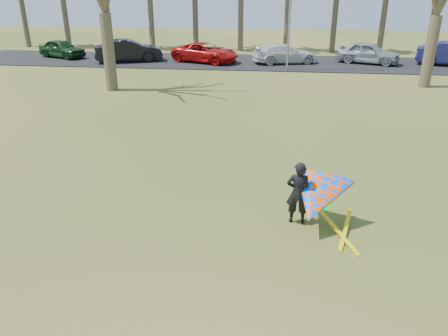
# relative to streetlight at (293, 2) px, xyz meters

# --- Properties ---
(ground) EXTENTS (100.00, 100.00, 0.00)m
(ground) POSITION_rel_streetlight_xyz_m (-2.16, -22.00, -4.46)
(ground) COLOR #294F11
(ground) RESTS_ON ground
(parking_strip) EXTENTS (46.00, 7.00, 0.06)m
(parking_strip) POSITION_rel_streetlight_xyz_m (-2.16, 3.00, -4.43)
(parking_strip) COLOR black
(parking_strip) RESTS_ON ground
(streetlight) EXTENTS (2.28, 0.18, 8.00)m
(streetlight) POSITION_rel_streetlight_xyz_m (0.00, 0.00, 0.00)
(streetlight) COLOR gray
(streetlight) RESTS_ON ground
(car_0) EXTENTS (4.41, 3.18, 1.39)m
(car_0) POSITION_rel_streetlight_xyz_m (-18.00, 3.18, -3.71)
(car_0) COLOR #173918
(car_0) RESTS_ON parking_strip
(car_1) EXTENTS (5.27, 3.38, 1.64)m
(car_1) POSITION_rel_streetlight_xyz_m (-12.10, 2.00, -3.58)
(car_1) COLOR black
(car_1) RESTS_ON parking_strip
(car_2) EXTENTS (5.59, 3.98, 1.41)m
(car_2) POSITION_rel_streetlight_xyz_m (-6.27, 2.44, -3.70)
(car_2) COLOR #B60E0E
(car_2) RESTS_ON parking_strip
(car_3) EXTENTS (5.13, 3.22, 1.39)m
(car_3) POSITION_rel_streetlight_xyz_m (-0.30, 2.69, -3.71)
(car_3) COLOR silver
(car_3) RESTS_ON parking_strip
(car_4) EXTENTS (4.89, 3.34, 1.55)m
(car_4) POSITION_rel_streetlight_xyz_m (5.85, 3.32, -3.63)
(car_4) COLOR #8F959B
(car_4) RESTS_ON parking_strip
(kite_flyer) EXTENTS (2.13, 2.39, 2.02)m
(kite_flyer) POSITION_rel_streetlight_xyz_m (0.23, -20.98, -3.62)
(kite_flyer) COLOR black
(kite_flyer) RESTS_ON ground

